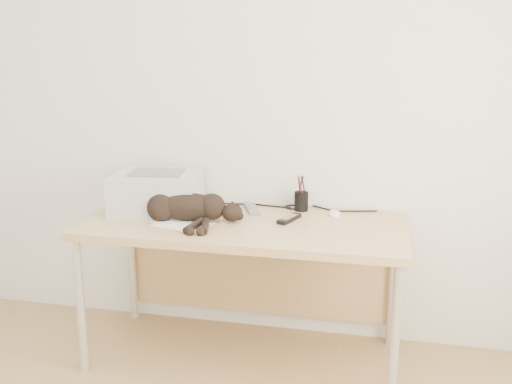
% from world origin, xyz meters
% --- Properties ---
extents(wall_back, '(3.50, 0.00, 3.50)m').
position_xyz_m(wall_back, '(0.00, 1.75, 1.30)').
color(wall_back, white).
rests_on(wall_back, floor).
extents(desk, '(1.60, 0.70, 0.74)m').
position_xyz_m(desk, '(0.00, 1.48, 0.61)').
color(desk, '#DCC081').
rests_on(desk, floor).
extents(printer, '(0.49, 0.44, 0.21)m').
position_xyz_m(printer, '(-0.49, 1.51, 0.84)').
color(printer, silver).
rests_on(printer, desk).
extents(papers, '(0.34, 0.29, 0.01)m').
position_xyz_m(papers, '(-0.30, 1.30, 0.74)').
color(papers, white).
rests_on(papers, desk).
extents(cat, '(0.66, 0.31, 0.15)m').
position_xyz_m(cat, '(-0.29, 1.35, 0.80)').
color(cat, black).
rests_on(cat, desk).
extents(mug, '(0.14, 0.14, 0.10)m').
position_xyz_m(mug, '(-0.35, 1.67, 0.79)').
color(mug, white).
rests_on(mug, desk).
extents(pen_cup, '(0.07, 0.07, 0.19)m').
position_xyz_m(pen_cup, '(0.25, 1.66, 0.79)').
color(pen_cup, black).
rests_on(pen_cup, desk).
extents(remote_grey, '(0.13, 0.21, 0.02)m').
position_xyz_m(remote_grey, '(-0.00, 1.60, 0.75)').
color(remote_grey, slate).
rests_on(remote_grey, desk).
extents(remote_black, '(0.10, 0.18, 0.02)m').
position_xyz_m(remote_black, '(0.22, 1.47, 0.75)').
color(remote_black, black).
rests_on(remote_black, desk).
extents(mouse, '(0.09, 0.12, 0.04)m').
position_xyz_m(mouse, '(0.43, 1.62, 0.76)').
color(mouse, white).
rests_on(mouse, desk).
extents(cable_tangle, '(1.36, 0.09, 0.01)m').
position_xyz_m(cable_tangle, '(0.00, 1.70, 0.75)').
color(cable_tangle, black).
rests_on(cable_tangle, desk).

